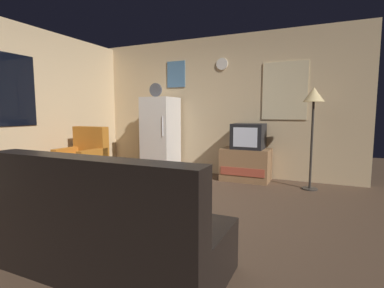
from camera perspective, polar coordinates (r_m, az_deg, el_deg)
name	(u,v)px	position (r m, az deg, el deg)	size (l,w,h in m)	color
ground_plane	(153,212)	(3.65, -7.72, -13.15)	(12.00, 12.00, 0.00)	#4C3828
wall_with_art	(220,106)	(5.67, 5.48, 7.43)	(5.20, 0.12, 2.64)	#D1B284
wall_left_with_window	(10,106)	(5.27, -32.36, 6.32)	(0.12, 5.20, 2.60)	#D1B284
fridge	(161,135)	(5.75, -6.23, 1.71)	(0.60, 0.62, 1.77)	silver
tv_stand	(246,164)	(5.23, 10.60, -4.00)	(0.84, 0.53, 0.57)	#8E6642
crt_tv	(248,136)	(5.15, 11.12, 1.53)	(0.54, 0.51, 0.44)	black
standing_lamp	(314,103)	(4.82, 22.91, 7.55)	(0.32, 0.32, 1.59)	#332D28
coffee_table	(145,188)	(3.87, -9.29, -8.58)	(0.72, 0.72, 0.45)	#8E6642
wine_glass	(143,166)	(3.75, -9.76, -4.37)	(0.05, 0.05, 0.15)	silver
mug_ceramic_white	(145,167)	(3.86, -9.30, -4.50)	(0.08, 0.08, 0.09)	silver
mug_ceramic_tan	(141,169)	(3.74, -10.06, -4.88)	(0.08, 0.08, 0.09)	tan
armchair	(83,163)	(5.30, -20.76, -3.59)	(0.68, 0.68, 0.96)	#B2661E
couch	(111,233)	(2.34, -15.69, -16.56)	(1.70, 0.80, 0.92)	black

